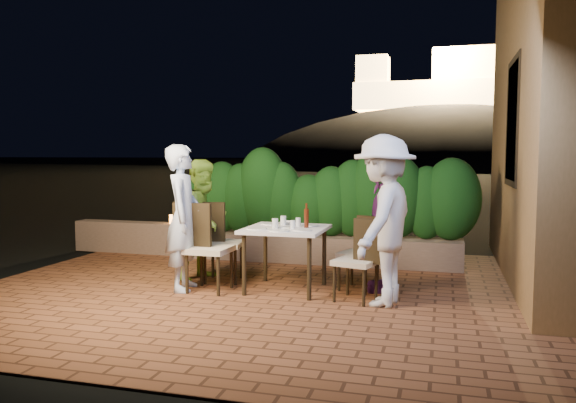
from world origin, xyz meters
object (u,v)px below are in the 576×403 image
at_px(chair_right_front, 356,260).
at_px(diner_blue, 184,218).
at_px(dining_table, 286,259).
at_px(chair_left_front, 209,247).
at_px(diner_purple, 384,227).
at_px(beer_bottle, 306,215).
at_px(parapet_lamp, 172,219).
at_px(bowl, 287,223).
at_px(diner_green, 205,220).
at_px(chair_left_back, 223,242).
at_px(chair_right_back, 359,253).
at_px(diner_white, 383,220).

bearing_deg(chair_right_front, diner_blue, 15.88).
relative_size(dining_table, chair_right_front, 1.01).
distance_m(chair_left_front, diner_purple, 2.07).
xyz_separation_m(beer_bottle, chair_right_front, (0.64, -0.32, -0.44)).
bearing_deg(parapet_lamp, bowl, -32.95).
height_order(diner_green, parapet_lamp, diner_green).
height_order(chair_left_back, chair_right_front, chair_left_back).
bearing_deg(dining_table, chair_right_front, -17.05).
relative_size(dining_table, chair_right_back, 1.04).
bearing_deg(parapet_lamp, diner_white, -30.75).
relative_size(beer_bottle, chair_right_back, 0.32).
height_order(dining_table, diner_green, diner_green).
xyz_separation_m(diner_blue, parapet_lamp, (-1.23, 2.10, -0.29)).
relative_size(bowl, diner_white, 0.09).
xyz_separation_m(diner_green, diner_white, (2.34, -0.62, 0.14)).
distance_m(dining_table, diner_white, 1.33).
distance_m(bowl, diner_purple, 1.18).
bearing_deg(diner_purple, dining_table, -82.98).
bearing_deg(chair_right_back, dining_table, 32.98).
bearing_deg(diner_green, beer_bottle, -80.78).
height_order(chair_left_front, diner_white, diner_white).
bearing_deg(beer_bottle, parapet_lamp, 146.42).
bearing_deg(diner_green, chair_right_front, -86.36).
bearing_deg(bowl, beer_bottle, -38.22).
bearing_deg(beer_bottle, diner_blue, -166.38).
bearing_deg(dining_table, bowl, 101.81).
bearing_deg(chair_left_back, diner_blue, -127.26).
relative_size(diner_white, parapet_lamp, 13.02).
distance_m(diner_blue, diner_white, 2.35).
bearing_deg(chair_left_back, chair_right_front, -24.51).
height_order(chair_left_back, parapet_lamp, chair_left_back).
distance_m(dining_table, chair_right_front, 0.92).
relative_size(bowl, chair_left_front, 0.15).
distance_m(dining_table, chair_left_front, 0.91).
height_order(chair_right_back, parapet_lamp, chair_right_back).
relative_size(diner_green, diner_purple, 1.02).
distance_m(diner_green, parapet_lamp, 1.96).
height_order(chair_right_back, diner_blue, diner_blue).
xyz_separation_m(chair_left_back, diner_green, (-0.28, 0.06, 0.27)).
bearing_deg(dining_table, diner_purple, 13.90).
bearing_deg(diner_blue, diner_white, -104.75).
bearing_deg(diner_blue, chair_left_back, -42.64).
height_order(beer_bottle, parapet_lamp, beer_bottle).
bearing_deg(chair_right_front, dining_table, -1.85).
bearing_deg(chair_right_back, chair_left_back, 17.22).
height_order(chair_right_front, diner_blue, diner_blue).
bearing_deg(diner_white, diner_green, -92.68).
relative_size(chair_left_back, diner_green, 0.65).
bearing_deg(chair_left_back, diner_purple, -7.39).
relative_size(chair_right_front, diner_white, 0.50).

